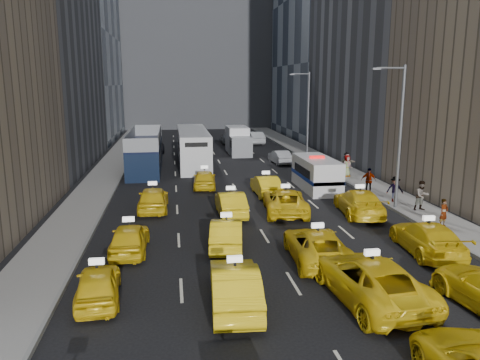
% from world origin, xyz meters
% --- Properties ---
extents(ground, '(160.00, 160.00, 0.00)m').
position_xyz_m(ground, '(0.00, 0.00, 0.00)').
color(ground, black).
rests_on(ground, ground).
extents(sidewalk_west, '(3.00, 90.00, 0.15)m').
position_xyz_m(sidewalk_west, '(-10.50, 25.00, 0.07)').
color(sidewalk_west, gray).
rests_on(sidewalk_west, ground).
extents(sidewalk_east, '(3.00, 90.00, 0.15)m').
position_xyz_m(sidewalk_east, '(10.50, 25.00, 0.07)').
color(sidewalk_east, gray).
rests_on(sidewalk_east, ground).
extents(curb_west, '(0.15, 90.00, 0.18)m').
position_xyz_m(curb_west, '(-9.05, 25.00, 0.09)').
color(curb_west, slate).
rests_on(curb_west, ground).
extents(curb_east, '(0.15, 90.00, 0.18)m').
position_xyz_m(curb_east, '(9.05, 25.00, 0.09)').
color(curb_east, slate).
rests_on(curb_east, ground).
extents(building_backdrop, '(30.00, 12.00, 40.00)m').
position_xyz_m(building_backdrop, '(0.00, 72.00, 20.00)').
color(building_backdrop, slate).
rests_on(building_backdrop, ground).
extents(streetlight_near, '(2.15, 0.22, 9.00)m').
position_xyz_m(streetlight_near, '(9.18, 12.00, 4.92)').
color(streetlight_near, '#595B60').
rests_on(streetlight_near, ground).
extents(streetlight_far, '(2.15, 0.22, 9.00)m').
position_xyz_m(streetlight_far, '(9.18, 32.00, 4.92)').
color(streetlight_far, '#595B60').
rests_on(streetlight_far, ground).
extents(taxi_4, '(1.89, 4.03, 1.33)m').
position_xyz_m(taxi_4, '(-7.54, 1.53, 0.67)').
color(taxi_4, yellow).
rests_on(taxi_4, ground).
extents(taxi_5, '(1.96, 4.91, 1.59)m').
position_xyz_m(taxi_5, '(-2.60, 0.39, 0.79)').
color(taxi_5, yellow).
rests_on(taxi_5, ground).
extents(taxi_6, '(3.18, 6.12, 1.65)m').
position_xyz_m(taxi_6, '(2.43, 0.17, 0.82)').
color(taxi_6, yellow).
rests_on(taxi_6, ground).
extents(taxi_8, '(1.80, 4.24, 1.43)m').
position_xyz_m(taxi_8, '(-6.83, 6.52, 0.72)').
color(taxi_8, yellow).
rests_on(taxi_8, ground).
extents(taxi_9, '(2.08, 4.50, 1.43)m').
position_xyz_m(taxi_9, '(-2.18, 6.62, 0.71)').
color(taxi_9, yellow).
rests_on(taxi_9, ground).
extents(taxi_10, '(2.71, 5.35, 1.45)m').
position_xyz_m(taxi_10, '(1.67, 4.25, 0.72)').
color(taxi_10, yellow).
rests_on(taxi_10, ground).
extents(taxi_11, '(2.59, 5.36, 1.50)m').
position_xyz_m(taxi_11, '(7.12, 4.43, 0.75)').
color(taxi_11, yellow).
rests_on(taxi_11, ground).
extents(taxi_12, '(1.89, 4.58, 1.55)m').
position_xyz_m(taxi_12, '(-5.98, 13.93, 0.78)').
color(taxi_12, yellow).
rests_on(taxi_12, ground).
extents(taxi_13, '(1.59, 4.49, 1.48)m').
position_xyz_m(taxi_13, '(-1.26, 12.24, 0.74)').
color(taxi_13, yellow).
rests_on(taxi_13, ground).
extents(taxi_14, '(3.18, 5.68, 1.50)m').
position_xyz_m(taxi_14, '(2.13, 12.20, 0.75)').
color(taxi_14, yellow).
rests_on(taxi_14, ground).
extents(taxi_15, '(2.87, 5.67, 1.58)m').
position_xyz_m(taxi_15, '(6.48, 11.11, 0.79)').
color(taxi_15, yellow).
rests_on(taxi_15, ground).
extents(taxi_16, '(1.98, 4.27, 1.42)m').
position_xyz_m(taxi_16, '(-2.32, 19.92, 0.71)').
color(taxi_16, yellow).
rests_on(taxi_16, ground).
extents(taxi_17, '(1.59, 4.37, 1.43)m').
position_xyz_m(taxi_17, '(1.87, 17.00, 0.72)').
color(taxi_17, yellow).
rests_on(taxi_17, ground).
extents(nypd_van, '(2.72, 6.12, 2.56)m').
position_xyz_m(nypd_van, '(6.03, 18.30, 1.16)').
color(nypd_van, silver).
rests_on(nypd_van, ground).
extents(double_decker, '(4.29, 12.49, 3.56)m').
position_xyz_m(double_decker, '(-7.17, 28.53, 1.77)').
color(double_decker, black).
rests_on(double_decker, ground).
extents(city_bus, '(3.49, 13.36, 3.42)m').
position_xyz_m(city_bus, '(-2.68, 30.70, 1.70)').
color(city_bus, silver).
rests_on(city_bus, ground).
extents(box_truck, '(2.28, 6.57, 3.00)m').
position_xyz_m(box_truck, '(2.71, 37.06, 1.47)').
color(box_truck, white).
rests_on(box_truck, ground).
extents(misc_car_0, '(1.69, 4.17, 1.34)m').
position_xyz_m(misc_car_0, '(5.92, 29.95, 0.67)').
color(misc_car_0, '#9A9CA2').
rests_on(misc_car_0, ground).
extents(misc_car_1, '(3.38, 6.28, 1.68)m').
position_xyz_m(misc_car_1, '(-7.22, 40.00, 0.84)').
color(misc_car_1, black).
rests_on(misc_car_1, ground).
extents(misc_car_2, '(2.02, 4.67, 1.34)m').
position_xyz_m(misc_car_2, '(2.68, 46.32, 0.67)').
color(misc_car_2, gray).
rests_on(misc_car_2, ground).
extents(misc_car_3, '(1.72, 3.94, 1.32)m').
position_xyz_m(misc_car_3, '(-2.65, 42.22, 0.66)').
color(misc_car_3, black).
rests_on(misc_car_3, ground).
extents(misc_car_4, '(2.01, 5.06, 1.64)m').
position_xyz_m(misc_car_4, '(6.10, 45.35, 0.82)').
color(misc_car_4, '#9FA2A7').
rests_on(misc_car_4, ground).
extents(pedestrian_0, '(0.66, 0.55, 1.55)m').
position_xyz_m(pedestrian_0, '(10.01, 7.79, 0.93)').
color(pedestrian_0, gray).
rests_on(pedestrian_0, sidewalk_east).
extents(pedestrian_1, '(0.94, 0.55, 1.87)m').
position_xyz_m(pedestrian_1, '(10.53, 11.07, 1.08)').
color(pedestrian_1, gray).
rests_on(pedestrian_1, sidewalk_east).
extents(pedestrian_2, '(1.18, 0.71, 1.71)m').
position_xyz_m(pedestrian_2, '(9.90, 13.35, 1.00)').
color(pedestrian_2, gray).
rests_on(pedestrian_2, sidewalk_east).
extents(pedestrian_3, '(1.16, 0.85, 1.80)m').
position_xyz_m(pedestrian_3, '(9.21, 16.04, 1.05)').
color(pedestrian_3, gray).
rests_on(pedestrian_3, sidewalk_east).
extents(pedestrian_4, '(1.00, 0.76, 1.82)m').
position_xyz_m(pedestrian_4, '(9.88, 22.04, 1.06)').
color(pedestrian_4, gray).
rests_on(pedestrian_4, sidewalk_east).
extents(pedestrian_5, '(1.80, 1.12, 1.88)m').
position_xyz_m(pedestrian_5, '(10.25, 23.14, 1.09)').
color(pedestrian_5, gray).
rests_on(pedestrian_5, sidewalk_east).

